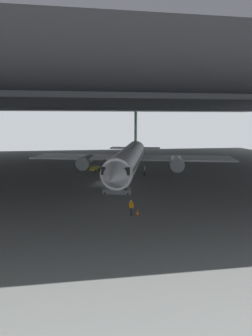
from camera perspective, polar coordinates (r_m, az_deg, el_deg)
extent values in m
plane|color=slate|center=(46.45, -3.11, -3.16)|extent=(110.00, 110.00, 0.00)
cube|color=#38383D|center=(59.15, -4.58, 13.35)|extent=(121.00, 99.00, 1.20)
cube|color=#4C4F54|center=(34.51, -1.48, 14.48)|extent=(115.50, 0.50, 0.70)
cube|color=#4C4F54|center=(75.54, -5.49, 11.74)|extent=(115.50, 0.50, 0.70)
cylinder|color=white|center=(49.57, 0.59, 1.92)|extent=(11.87, 30.15, 4.04)
cone|color=white|center=(33.04, -2.51, -1.94)|extent=(5.11, 5.73, 3.96)
cube|color=black|center=(35.43, -1.86, -0.32)|extent=(4.06, 3.64, 0.89)
cone|color=white|center=(66.25, 2.14, 4.18)|extent=(5.03, 7.15, 3.44)
cube|color=#19592D|center=(63.43, 1.98, 8.40)|extent=(1.40, 4.32, 6.62)
cube|color=white|center=(62.43, 4.47, 4.02)|extent=(5.84, 4.55, 0.16)
cube|color=white|center=(62.90, -0.70, 4.09)|extent=(5.84, 4.55, 0.16)
cube|color=white|center=(54.45, 12.18, 1.96)|extent=(18.26, 11.56, 0.24)
cylinder|color=#9EA3A8|center=(52.22, 10.17, 0.92)|extent=(3.81, 5.73, 2.51)
cube|color=white|center=(56.41, -9.53, 2.30)|extent=(18.26, 11.56, 0.24)
cylinder|color=#9EA3A8|center=(53.87, -8.08, 1.24)|extent=(3.81, 5.73, 2.51)
cube|color=#19592D|center=(49.53, 0.59, 2.26)|extent=(11.36, 28.04, 0.16)
cylinder|color=#9EA3A8|center=(40.10, -0.94, -3.35)|extent=(0.20, 0.20, 1.15)
cylinder|color=black|center=(40.29, -0.94, -4.46)|extent=(0.53, 0.95, 0.90)
cylinder|color=#9EA3A8|center=(52.63, 3.77, -0.27)|extent=(0.20, 0.20, 1.15)
cylinder|color=black|center=(52.77, 3.76, -1.13)|extent=(0.53, 0.95, 0.90)
cylinder|color=#9EA3A8|center=(53.14, -1.89, -0.16)|extent=(0.20, 0.20, 1.15)
cylinder|color=black|center=(53.28, -1.89, -1.01)|extent=(0.53, 0.95, 0.90)
cube|color=slate|center=(40.22, -1.83, -4.64)|extent=(4.25, 2.50, 0.70)
cube|color=slate|center=(39.79, -1.85, -1.96)|extent=(3.92, 2.23, 3.22)
cube|color=slate|center=(39.82, -4.45, 0.30)|extent=(1.40, 1.54, 0.12)
cylinder|color=black|center=(39.16, -4.62, 0.89)|extent=(0.06, 0.06, 1.00)
cylinder|color=black|center=(40.32, -4.29, 1.14)|extent=(0.06, 0.06, 1.00)
cylinder|color=black|center=(39.87, -4.32, -5.08)|extent=(0.32, 0.19, 0.30)
cylinder|color=black|center=(41.20, -3.95, -4.60)|extent=(0.32, 0.19, 0.30)
cylinder|color=black|center=(39.39, 0.38, -5.23)|extent=(0.32, 0.19, 0.30)
cylinder|color=black|center=(40.74, 0.60, -4.74)|extent=(0.32, 0.19, 0.30)
cylinder|color=#232838|center=(31.07, 0.91, -8.76)|extent=(0.14, 0.14, 0.87)
cylinder|color=#232838|center=(30.97, 1.18, -8.82)|extent=(0.14, 0.14, 0.87)
cube|color=orange|center=(30.79, 1.05, -7.47)|extent=(0.41, 0.41, 0.62)
cylinder|color=orange|center=(30.91, 0.70, -7.34)|extent=(0.09, 0.09, 0.59)
cylinder|color=orange|center=(30.66, 1.40, -7.49)|extent=(0.09, 0.09, 0.59)
sphere|color=tan|center=(30.67, 1.05, -6.68)|extent=(0.24, 0.24, 0.24)
cylinder|color=#232838|center=(43.65, -3.91, -3.45)|extent=(0.14, 0.14, 0.81)
cylinder|color=#232838|center=(43.78, -4.05, -3.41)|extent=(0.14, 0.14, 0.81)
cube|color=orange|center=(43.57, -3.99, -2.54)|extent=(0.38, 0.42, 0.57)
cylinder|color=orange|center=(43.38, -3.80, -2.55)|extent=(0.09, 0.09, 0.55)
cylinder|color=orange|center=(43.74, -4.18, -2.45)|extent=(0.09, 0.09, 0.55)
sphere|color=brown|center=(43.48, -4.00, -2.01)|extent=(0.22, 0.22, 0.22)
cube|color=black|center=(31.42, 2.36, -9.36)|extent=(0.36, 0.36, 0.04)
cone|color=orange|center=(31.33, 2.37, -8.84)|extent=(0.30, 0.30, 0.56)
cube|color=yellow|center=(58.25, -6.39, -0.06)|extent=(2.11, 2.51, 0.70)
cylinder|color=black|center=(57.36, -6.25, -0.54)|extent=(0.37, 0.47, 0.44)
cylinder|color=black|center=(57.85, -7.23, -0.47)|extent=(0.37, 0.47, 0.44)
cylinder|color=black|center=(58.77, -5.56, -0.28)|extent=(0.37, 0.47, 0.44)
cylinder|color=black|center=(59.25, -6.52, -0.22)|extent=(0.37, 0.47, 0.44)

